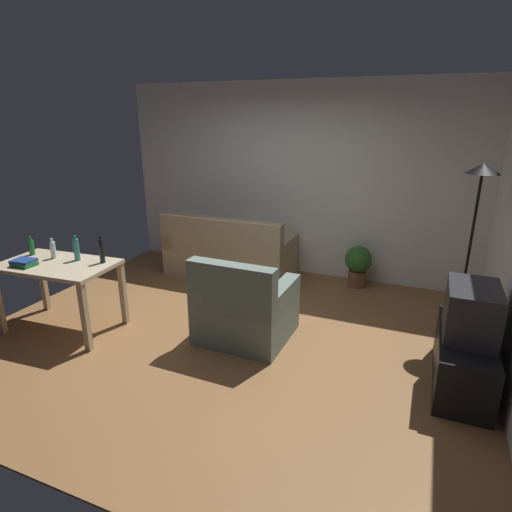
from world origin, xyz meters
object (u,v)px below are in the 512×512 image
(couch, at_px, (229,256))
(tv_stand, at_px, (463,360))
(bottle_clear, at_px, (53,250))
(bottle_tall, at_px, (76,249))
(bottle_dark, at_px, (102,251))
(desk, at_px, (58,273))
(book_stack, at_px, (24,263))
(bottle_green, at_px, (31,247))
(tv, at_px, (472,311))
(armchair, at_px, (244,310))
(potted_plant, at_px, (358,263))
(torchiere_lamp, at_px, (477,204))

(couch, bearing_deg, tv_stand, 152.19)
(bottle_clear, relative_size, bottle_tall, 0.82)
(bottle_dark, bearing_deg, desk, -155.16)
(tv_stand, xyz_separation_m, book_stack, (-4.24, -0.73, 0.55))
(tv_stand, bearing_deg, desk, 97.81)
(bottle_green, bearing_deg, tv, 5.56)
(tv, xyz_separation_m, armchair, (-2.08, 0.01, -0.38))
(tv_stand, height_order, bottle_tall, bottle_tall)
(potted_plant, height_order, bottle_dark, bottle_dark)
(bottle_dark, bearing_deg, potted_plant, 44.10)
(armchair, bearing_deg, desk, 17.29)
(tv, xyz_separation_m, bottle_tall, (-3.86, -0.38, 0.18))
(bottle_tall, bearing_deg, bottle_clear, -170.08)
(armchair, relative_size, book_stack, 3.77)
(torchiere_lamp, bearing_deg, desk, -158.94)
(potted_plant, xyz_separation_m, bottle_tall, (-2.63, -2.29, 0.55))
(tv, bearing_deg, tv_stand, 90.00)
(desk, height_order, bottle_dark, bottle_dark)
(bottle_clear, xyz_separation_m, book_stack, (-0.09, -0.30, -0.06))
(tv, xyz_separation_m, bottle_clear, (-4.15, -0.43, 0.16))
(bottle_clear, bearing_deg, desk, -36.95)
(potted_plant, height_order, bottle_green, bottle_green)
(couch, xyz_separation_m, bottle_dark, (-0.53, -1.94, 0.58))
(tv_stand, bearing_deg, torchiere_lamp, 0.00)
(desk, relative_size, book_stack, 5.11)
(tv_stand, height_order, bottle_dark, bottle_dark)
(desk, distance_m, bottle_dark, 0.54)
(couch, height_order, bottle_clear, bottle_clear)
(bottle_tall, bearing_deg, couch, 67.14)
(couch, xyz_separation_m, bottle_clear, (-1.12, -2.03, 0.55))
(desk, distance_m, bottle_tall, 0.31)
(desk, height_order, bottle_tall, bottle_tall)
(tv_stand, relative_size, bottle_green, 5.27)
(tv_stand, relative_size, tv, 1.83)
(bottle_tall, bearing_deg, tv, 5.67)
(bottle_green, xyz_separation_m, bottle_clear, (0.32, 0.00, 0.01))
(couch, relative_size, desk, 1.45)
(desk, bearing_deg, bottle_dark, 20.92)
(tv_stand, distance_m, tv, 0.46)
(torchiere_lamp, height_order, book_stack, torchiere_lamp)
(tv, bearing_deg, armchair, 89.76)
(armchair, xyz_separation_m, book_stack, (-2.16, -0.74, 0.47))
(bottle_green, height_order, book_stack, bottle_green)
(couch, xyz_separation_m, tv, (3.03, -1.60, 0.39))
(couch, height_order, potted_plant, couch)
(torchiere_lamp, bearing_deg, bottle_clear, -161.05)
(desk, height_order, book_stack, book_stack)
(bottle_green, distance_m, book_stack, 0.38)
(bottle_dark, bearing_deg, couch, 74.78)
(potted_plant, xyz_separation_m, armchair, (-0.85, -1.90, -0.01))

